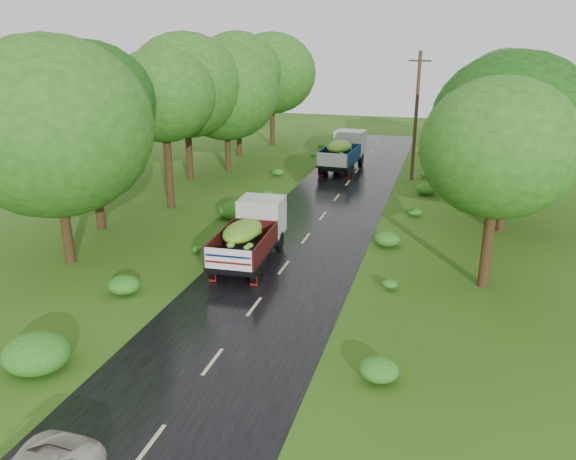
% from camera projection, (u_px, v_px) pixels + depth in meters
% --- Properties ---
extents(ground, '(120.00, 120.00, 0.00)m').
position_uv_depth(ground, '(213.00, 362.00, 17.81)').
color(ground, '#244B10').
rests_on(ground, ground).
extents(road, '(6.50, 80.00, 0.02)m').
position_uv_depth(road, '(262.00, 296.00, 22.35)').
color(road, black).
rests_on(road, ground).
extents(road_lines, '(0.12, 69.60, 0.00)m').
position_uv_depth(road_lines, '(270.00, 285.00, 23.26)').
color(road_lines, '#BFB78C').
rests_on(road_lines, road).
extents(truck_near, '(2.39, 6.04, 2.50)m').
position_uv_depth(truck_near, '(251.00, 232.00, 25.45)').
color(truck_near, black).
rests_on(truck_near, ground).
extents(truck_far, '(2.68, 6.62, 2.73)m').
position_uv_depth(truck_far, '(344.00, 150.00, 43.17)').
color(truck_far, black).
rests_on(truck_far, ground).
extents(utility_pole, '(1.54, 0.47, 8.92)m').
position_uv_depth(utility_pole, '(416.00, 115.00, 39.08)').
color(utility_pole, '#382616').
rests_on(utility_pole, ground).
extents(trees_left, '(5.69, 34.75, 8.74)m').
position_uv_depth(trees_left, '(194.00, 90.00, 37.61)').
color(trees_left, black).
rests_on(trees_left, ground).
extents(trees_right, '(5.70, 31.95, 7.86)m').
position_uv_depth(trees_right, '(495.00, 112.00, 33.42)').
color(trees_right, black).
rests_on(trees_right, ground).
extents(shrubs, '(11.90, 44.00, 0.70)m').
position_uv_depth(shrubs, '(315.00, 221.00, 30.42)').
color(shrubs, '#175E16').
rests_on(shrubs, ground).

